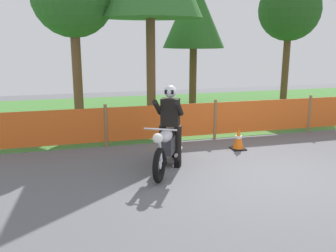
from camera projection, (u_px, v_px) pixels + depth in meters
ground at (267, 175)px, 7.22m from camera, size 24.00×24.00×0.02m
grass_verge at (175, 111)px, 13.43m from camera, size 24.00×7.71×0.01m
barrier_fence at (215, 119)px, 9.68m from camera, size 11.45×0.08×1.05m
tree_near_right at (194, 13)px, 13.81m from camera, size 2.34×2.34×4.83m
tree_rightmost at (290, 10)px, 14.78m from camera, size 2.47×2.47×4.93m
motorcycle_lead at (168, 146)px, 7.43m from camera, size 1.11×1.92×1.00m
rider_lead at (170, 121)px, 7.54m from camera, size 0.70×0.79×1.69m
traffic_cone at (238, 139)px, 8.81m from camera, size 0.32×0.32×0.53m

